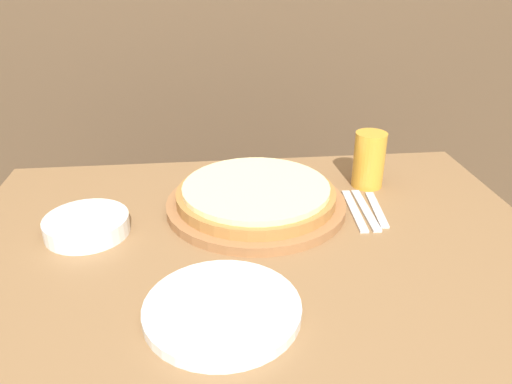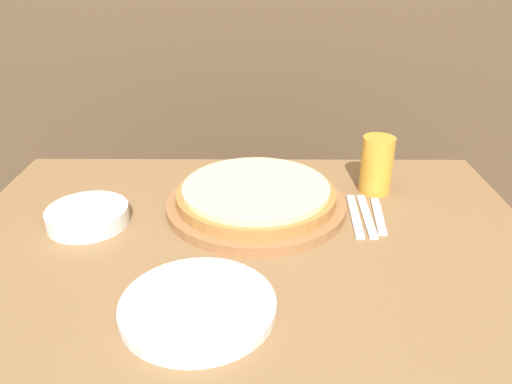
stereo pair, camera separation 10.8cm
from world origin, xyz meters
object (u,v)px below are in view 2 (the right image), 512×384
Objects in this scene: dinner_plate at (198,306)px; spoon at (378,216)px; dinner_knife at (367,216)px; fork at (355,216)px; side_bowl at (88,216)px; pizza_on_board at (256,198)px; beer_glass at (377,162)px.

spoon is at bearing 41.33° from dinner_plate.
dinner_knife is 1.17× the size of spoon.
dinner_plate reaches higher than dinner_knife.
spoon is at bearing 0.00° from fork.
side_bowl is 0.59m from dinner_knife.
pizza_on_board is at bearing 170.24° from fork.
fork is at bearing -9.76° from pizza_on_board.
pizza_on_board reaches higher than dinner_plate.
fork is at bearing 180.00° from spoon.
side_bowl is at bearing -176.84° from spoon.
pizza_on_board reaches higher than spoon.
dinner_plate is 1.33× the size of fork.
side_bowl is 0.89× the size of dinner_knife.
side_bowl is at bearing -168.60° from pizza_on_board.
side_bowl is at bearing -176.56° from fork.
dinner_plate is 0.47m from spoon.
fork is 1.00× the size of dinner_knife.
spoon is (0.05, 0.00, 0.00)m from fork.
beer_glass is at bearing 49.86° from dinner_plate.
side_bowl reaches higher than dinner_knife.
dinner_knife is at bearing -8.75° from pizza_on_board.
side_bowl is at bearing -176.71° from dinner_knife.
dinner_plate is at bearing -134.28° from fork.
beer_glass is at bearing 14.36° from side_bowl.
dinner_knife is (0.02, 0.00, 0.00)m from fork.
dinner_plate reaches higher than spoon.
beer_glass is 0.57m from dinner_plate.
fork is at bearing 180.00° from dinner_knife.
pizza_on_board is at bearing -162.03° from beer_glass.
pizza_on_board is 2.45× the size of spoon.
pizza_on_board is at bearing 11.40° from side_bowl.
beer_glass is 0.15m from dinner_knife.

